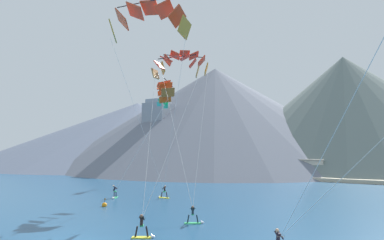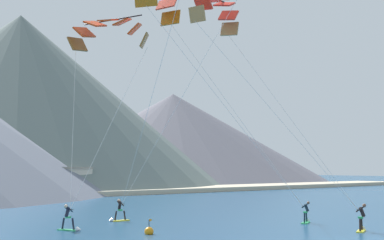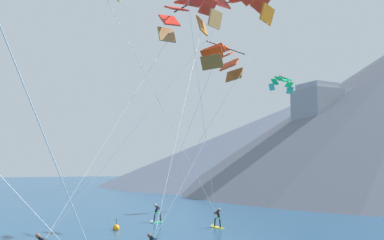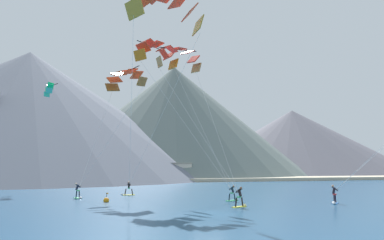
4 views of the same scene
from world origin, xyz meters
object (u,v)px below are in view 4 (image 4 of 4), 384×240
object	(u,v)px
parafoil_kite_mid_center	(125,77)
kitesurfer_far_right	(241,200)
parafoil_kite_near_trail	(157,52)
parafoil_kite_distant_high_outer	(50,88)
kitesurfer_mid_center	(78,194)
parafoil_kite_far_right	(179,57)
kitesurfer_far_left	(127,191)
kitesurfer_near_trail	(234,196)
parafoil_kite_far_left	(166,6)
race_marker_buoy	(106,200)
kitesurfer_near_lead	(334,198)

from	to	relation	value
parafoil_kite_mid_center	kitesurfer_far_right	bearing A→B (deg)	-61.64
parafoil_kite_near_trail	parafoil_kite_distant_high_outer	distance (m)	22.54
kitesurfer_mid_center	parafoil_kite_distant_high_outer	world-z (taller)	parafoil_kite_distant_high_outer
parafoil_kite_far_right	parafoil_kite_mid_center	bearing A→B (deg)	131.08
kitesurfer_far_left	parafoil_kite_mid_center	xyz separation A→B (m)	(-0.42, 0.85, 14.08)
kitesurfer_far_left	parafoil_kite_near_trail	xyz separation A→B (m)	(3.38, -0.31, 17.36)
kitesurfer_far_left	parafoil_kite_distant_high_outer	distance (m)	25.38
kitesurfer_near_trail	parafoil_kite_far_left	distance (m)	21.50
parafoil_kite_far_right	race_marker_buoy	bearing A→B (deg)	-163.49
parafoil_kite_far_left	race_marker_buoy	world-z (taller)	parafoil_kite_far_left
kitesurfer_far_right	race_marker_buoy	size ratio (longest dim) A/B	1.79
kitesurfer_far_left	parafoil_kite_mid_center	size ratio (longest dim) A/B	0.12
kitesurfer_near_trail	kitesurfer_mid_center	size ratio (longest dim) A/B	0.99
parafoil_kite_mid_center	parafoil_kite_far_right	xyz separation A→B (m)	(5.51, -6.32, 1.30)
kitesurfer_near_trail	kitesurfer_mid_center	world-z (taller)	kitesurfer_mid_center
parafoil_kite_distant_high_outer	kitesurfer_near_lead	bearing A→B (deg)	-48.09
parafoil_kite_mid_center	race_marker_buoy	xyz separation A→B (m)	(-2.32, -8.65, -14.40)
kitesurfer_far_left	parafoil_kite_far_left	size ratio (longest dim) A/B	0.08
kitesurfer_near_trail	parafoil_kite_distant_high_outer	distance (m)	37.25
kitesurfer_mid_center	parafoil_kite_distant_high_outer	size ratio (longest dim) A/B	0.41
parafoil_kite_mid_center	kitesurfer_far_left	bearing A→B (deg)	-63.76
kitesurfer_near_trail	kitesurfer_mid_center	distance (m)	16.69
parafoil_kite_far_left	kitesurfer_far_right	bearing A→B (deg)	-55.20
kitesurfer_near_lead	parafoil_kite_mid_center	world-z (taller)	parafoil_kite_mid_center
parafoil_kite_near_trail	parafoil_kite_far_right	world-z (taller)	parafoil_kite_near_trail
kitesurfer_mid_center	race_marker_buoy	size ratio (longest dim) A/B	1.72
kitesurfer_near_trail	kitesurfer_far_right	distance (m)	5.62
parafoil_kite_distant_high_outer	parafoil_kite_far_left	bearing A→B (deg)	-60.37
kitesurfer_mid_center	parafoil_kite_near_trail	size ratio (longest dim) A/B	0.10
parafoil_kite_near_trail	kitesurfer_far_right	bearing A→B (deg)	-71.84
parafoil_kite_far_left	kitesurfer_mid_center	bearing A→B (deg)	151.52
kitesurfer_near_lead	parafoil_kite_near_trail	xyz separation A→B (m)	(-14.38, 14.78, 17.28)
parafoil_kite_far_left	kitesurfer_near_lead	bearing A→B (deg)	-26.50
parafoil_kite_far_right	kitesurfer_mid_center	bearing A→B (deg)	167.47
parafoil_kite_near_trail	kitesurfer_near_lead	bearing A→B (deg)	-45.79
kitesurfer_far_right	parafoil_kite_distant_high_outer	distance (m)	40.55
parafoil_kite_far_left	kitesurfer_far_left	bearing A→B (deg)	111.52
parafoil_kite_far_left	parafoil_kite_mid_center	bearing A→B (deg)	112.00
kitesurfer_near_trail	parafoil_kite_mid_center	bearing A→B (deg)	133.52
kitesurfer_far_left	parafoil_kite_near_trail	bearing A→B (deg)	-5.19
kitesurfer_near_trail	parafoil_kite_near_trail	world-z (taller)	parafoil_kite_near_trail
parafoil_kite_distant_high_outer	race_marker_buoy	distance (m)	30.44
kitesurfer_far_right	kitesurfer_near_lead	bearing A→B (deg)	1.20
kitesurfer_near_trail	parafoil_kite_distant_high_outer	xyz separation A→B (m)	(-20.76, 26.81, 15.41)
parafoil_kite_far_left	parafoil_kite_distant_high_outer	bearing A→B (deg)	119.63
kitesurfer_far_left	parafoil_kite_far_right	size ratio (longest dim) A/B	0.11
kitesurfer_near_trail	kitesurfer_far_left	bearing A→B (deg)	134.69
parafoil_kite_far_left	race_marker_buoy	bearing A→B (deg)	-179.68
parafoil_kite_distant_high_outer	race_marker_buoy	xyz separation A→B (m)	(8.25, -24.74, -15.70)
parafoil_kite_far_left	parafoil_kite_far_right	world-z (taller)	parafoil_kite_far_left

